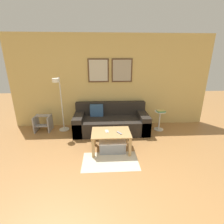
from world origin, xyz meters
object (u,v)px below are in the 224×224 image
cell_phone (107,131)px  remote_control (119,133)px  coffee_table (111,136)px  book_stack (161,111)px  floor_lamp (60,101)px  side_table (160,119)px  step_stool (43,123)px  couch (111,122)px  storage_bin (112,145)px

cell_phone → remote_control: bearing=-31.0°
coffee_table → book_stack: (1.41, 0.96, 0.21)m
floor_lamp → side_table: size_ratio=2.70×
coffee_table → step_stool: bearing=148.9°
couch → cell_phone: size_ratio=14.06×
storage_bin → floor_lamp: 1.81m
book_stack → remote_control: size_ratio=1.54×
coffee_table → step_stool: (-1.82, 1.10, -0.12)m
couch → coffee_table: bearing=-92.7°
floor_lamp → side_table: (2.67, 0.01, -0.57)m
floor_lamp → book_stack: (2.68, -0.01, -0.33)m
side_table → cell_phone: (-1.49, -0.95, 0.11)m
storage_bin → step_stool: step_stool is taller
side_table → cell_phone: size_ratio=3.90×
floor_lamp → side_table: bearing=0.3°
floor_lamp → cell_phone: size_ratio=10.52×
remote_control → coffee_table: bearing=124.5°
storage_bin → step_stool: (-1.85, 1.13, 0.10)m
book_stack → coffee_table: bearing=-145.7°
storage_bin → remote_control: 0.35m
cell_phone → storage_bin: bearing=-37.8°
couch → storage_bin: (-0.02, -1.04, -0.13)m
storage_bin → floor_lamp: size_ratio=0.39×
book_stack → cell_phone: 1.76m
step_stool → side_table: bearing=-2.1°
couch → book_stack: bearing=-2.1°
couch → remote_control: 1.11m
storage_bin → book_stack: size_ratio=2.48×
side_table → step_stool: 3.23m
coffee_table → step_stool: coffee_table is taller
remote_control → storage_bin: bearing=131.1°
book_stack → remote_control: (-1.24, -1.04, -0.12)m
couch → storage_bin: 1.05m
side_table → couch: bearing=179.0°
side_table → step_stool: side_table is taller
coffee_table → side_table: (1.40, 0.98, -0.02)m
storage_bin → side_table: 1.72m
couch → coffee_table: couch is taller
storage_bin → floor_lamp: (-1.30, 1.00, 0.76)m
floor_lamp → couch: bearing=1.6°
floor_lamp → cell_phone: bearing=-38.4°
step_stool → cell_phone: bearing=-31.5°
book_stack → cell_phone: (-1.49, -0.92, -0.12)m
couch → storage_bin: size_ratio=3.43×
side_table → step_stool: size_ratio=1.27×
side_table → book_stack: bearing=-79.7°
storage_bin → cell_phone: 0.34m
coffee_table → floor_lamp: size_ratio=0.56×
storage_bin → step_stool: size_ratio=1.34×
coffee_table → couch: bearing=87.3°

